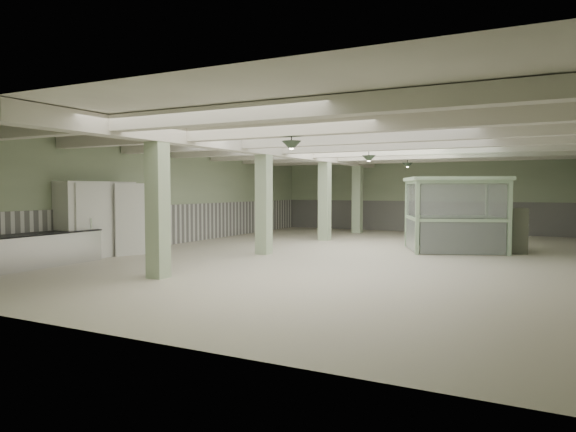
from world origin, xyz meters
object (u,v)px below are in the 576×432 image
at_px(walkin_cooler, 98,217).
at_px(filing_cabinet, 518,231).
at_px(guard_booth, 455,201).
at_px(prep_counter, 8,253).

height_order(walkin_cooler, filing_cabinet, walkin_cooler).
bearing_deg(guard_booth, filing_cabinet, -15.87).
height_order(walkin_cooler, guard_booth, guard_booth).
distance_m(prep_counter, walkin_cooler, 3.10).
bearing_deg(prep_counter, guard_booth, 45.93).
bearing_deg(walkin_cooler, prep_counter, -88.39).
relative_size(guard_booth, filing_cabinet, 2.60).
xyz_separation_m(prep_counter, guard_booth, (9.36, 9.67, 1.24)).
bearing_deg(walkin_cooler, guard_booth, 35.21).
distance_m(walkin_cooler, guard_booth, 11.56).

